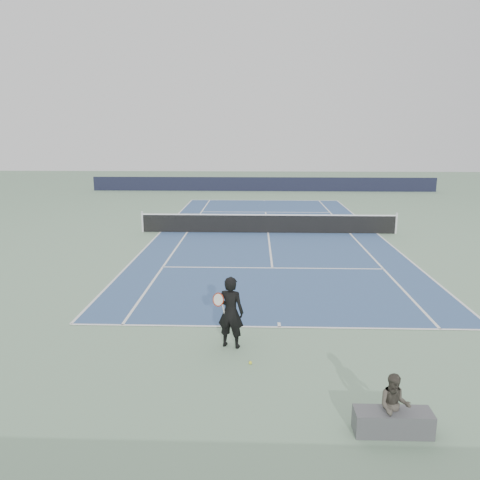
{
  "coord_description": "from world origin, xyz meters",
  "views": [
    {
      "loc": [
        -0.64,
        -23.21,
        4.9
      ],
      "look_at": [
        -1.2,
        -6.51,
        1.1
      ],
      "focal_mm": 35.0,
      "sensor_mm": 36.0,
      "label": 1
    }
  ],
  "objects_px": {
    "tennis_net": "(268,223)",
    "tennis_player": "(231,312)",
    "tennis_ball": "(250,363)",
    "spectator_bench": "(393,413)"
  },
  "relations": [
    {
      "from": "tennis_player",
      "to": "tennis_net",
      "type": "bearing_deg",
      "value": 84.71
    },
    {
      "from": "tennis_net",
      "to": "spectator_bench",
      "type": "height_order",
      "value": "tennis_net"
    },
    {
      "from": "tennis_net",
      "to": "spectator_bench",
      "type": "distance_m",
      "value": 16.29
    },
    {
      "from": "tennis_net",
      "to": "spectator_bench",
      "type": "xyz_separation_m",
      "value": [
        1.67,
        -16.21,
        -0.14
      ]
    },
    {
      "from": "tennis_player",
      "to": "tennis_ball",
      "type": "height_order",
      "value": "tennis_player"
    },
    {
      "from": "tennis_net",
      "to": "tennis_player",
      "type": "distance_m",
      "value": 13.08
    },
    {
      "from": "tennis_net",
      "to": "tennis_player",
      "type": "relative_size",
      "value": 7.49
    },
    {
      "from": "tennis_net",
      "to": "spectator_bench",
      "type": "relative_size",
      "value": 9.62
    },
    {
      "from": "tennis_player",
      "to": "tennis_ball",
      "type": "relative_size",
      "value": 24.17
    },
    {
      "from": "tennis_ball",
      "to": "tennis_player",
      "type": "bearing_deg",
      "value": 118.81
    }
  ]
}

